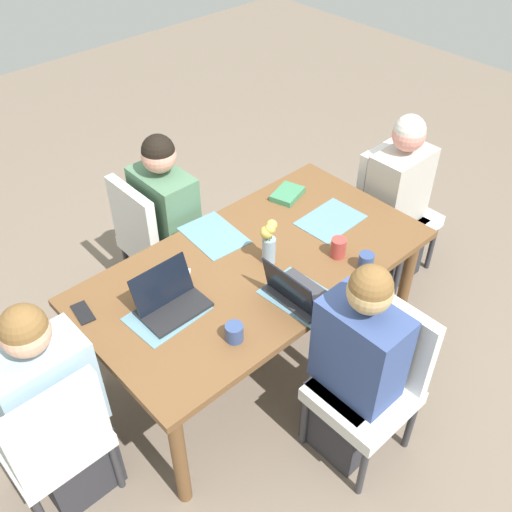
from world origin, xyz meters
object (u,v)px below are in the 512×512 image
object	(u,v)px
person_near_right_near	(168,232)
chair_head_right_left_far	(54,437)
chair_near_right_near	(153,236)
chair_far_left_mid	(375,376)
laptop_head_right_left_far	(170,301)
phone_black	(83,313)
person_far_left_mid	(356,374)
flower_vase	(269,239)
phone_silver	(176,274)
person_head_left_left_near	(395,210)
chair_head_left_left_near	(390,204)
person_head_right_left_far	(57,414)
book_red_cover	(287,194)
coffee_mug_near_right	(338,248)
coffee_mug_near_left	(366,261)
coffee_mug_centre_left	(234,332)
dining_table	(256,275)
laptop_far_left_mid	(297,292)

from	to	relation	value
person_near_right_near	chair_head_right_left_far	bearing A→B (deg)	33.74
chair_near_right_near	chair_far_left_mid	bearing A→B (deg)	95.65
chair_near_right_near	laptop_head_right_left_far	xyz separation A→B (m)	(0.42, 0.79, 0.30)
person_near_right_near	phone_black	world-z (taller)	person_near_right_near
person_far_left_mid	flower_vase	world-z (taller)	person_far_left_mid
chair_head_right_left_far	phone_silver	bearing A→B (deg)	-164.07
person_head_left_left_near	person_near_right_near	bearing A→B (deg)	-33.39
chair_head_left_left_near	chair_far_left_mid	size ratio (longest dim) A/B	1.00
person_head_right_left_far	chair_head_left_left_near	bearing A→B (deg)	-179.96
book_red_cover	person_far_left_mid	bearing A→B (deg)	44.38
person_head_left_left_near	flower_vase	bearing A→B (deg)	-0.03
person_near_right_near	flower_vase	distance (m)	0.89
chair_head_right_left_far	coffee_mug_near_right	bearing A→B (deg)	172.45
person_head_right_left_far	coffee_mug_near_left	distance (m)	1.65
person_far_left_mid	coffee_mug_near_left	size ratio (longest dim) A/B	12.92
flower_vase	coffee_mug_near_right	size ratio (longest dim) A/B	2.43
chair_near_right_near	person_near_right_near	distance (m)	0.10
chair_head_left_left_near	chair_near_right_near	bearing A→B (deg)	-30.24
chair_near_right_near	person_far_left_mid	bearing A→B (deg)	93.13
coffee_mug_centre_left	phone_black	world-z (taller)	coffee_mug_centre_left
person_head_left_left_near	phone_black	bearing A→B (deg)	-9.05
chair_head_right_left_far	flower_vase	world-z (taller)	flower_vase
phone_black	chair_head_right_left_far	bearing A→B (deg)	-41.30
coffee_mug_near_right	phone_silver	bearing A→B (deg)	-32.69
book_red_cover	phone_black	xyz separation A→B (m)	(1.40, 0.03, -0.01)
flower_vase	phone_silver	world-z (taller)	flower_vase
dining_table	coffee_mug_near_left	world-z (taller)	coffee_mug_near_left
person_head_right_left_far	book_red_cover	bearing A→B (deg)	-170.76
chair_near_right_near	coffee_mug_near_left	world-z (taller)	chair_near_right_near
laptop_far_left_mid	person_head_right_left_far	bearing A→B (deg)	-17.80
person_far_left_mid	coffee_mug_near_left	distance (m)	0.58
flower_vase	coffee_mug_near_right	xyz separation A→B (m)	(-0.30, 0.21, -0.10)
dining_table	laptop_far_left_mid	world-z (taller)	laptop_far_left_mid
dining_table	chair_head_right_left_far	size ratio (longest dim) A/B	2.07
coffee_mug_near_right	coffee_mug_near_left	bearing A→B (deg)	100.03
chair_head_left_left_near	book_red_cover	xyz separation A→B (m)	(0.70, -0.28, 0.27)
book_red_cover	coffee_mug_near_right	bearing A→B (deg)	54.28
flower_vase	coffee_mug_near_left	size ratio (longest dim) A/B	2.86
coffee_mug_near_left	coffee_mug_centre_left	bearing A→B (deg)	-6.59
coffee_mug_centre_left	phone_silver	size ratio (longest dim) A/B	0.57
dining_table	coffee_mug_centre_left	size ratio (longest dim) A/B	21.77
chair_head_right_left_far	coffee_mug_near_left	size ratio (longest dim) A/B	9.73
person_far_left_mid	laptop_far_left_mid	distance (m)	0.48
dining_table	flower_vase	size ratio (longest dim) A/B	7.03
laptop_head_right_left_far	person_near_right_near	bearing A→B (deg)	-123.89
chair_head_right_left_far	person_near_right_near	xyz separation A→B (m)	(-1.21, -0.81, 0.03)
dining_table	phone_black	size ratio (longest dim) A/B	12.40
chair_far_left_mid	coffee_mug_centre_left	xyz separation A→B (m)	(0.48, -0.46, 0.30)
chair_far_left_mid	coffee_mug_near_left	xyz separation A→B (m)	(-0.33, -0.37, 0.30)
laptop_head_right_left_far	chair_far_left_mid	bearing A→B (deg)	125.13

